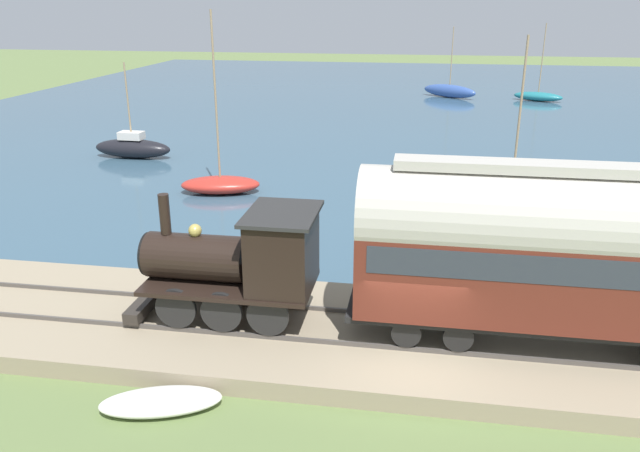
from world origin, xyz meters
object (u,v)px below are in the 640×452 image
object	(u,v)px
sailboat_teal	(538,96)
sailboat_red	(220,184)
steam_locomotive	(243,258)
beached_dinghy	(161,402)
sailboat_black	(133,147)
sailboat_blue	(449,91)
passenger_coach	(560,248)
sailboat_yellow	(510,200)

from	to	relation	value
sailboat_teal	sailboat_red	world-z (taller)	sailboat_red
steam_locomotive	beached_dinghy	bearing A→B (deg)	164.09
sailboat_black	beached_dinghy	xyz separation A→B (m)	(-23.04, -11.48, -0.42)
sailboat_blue	sailboat_red	distance (m)	36.59
steam_locomotive	passenger_coach	size ratio (longest dim) A/B	0.50
sailboat_teal	sailboat_red	bearing A→B (deg)	171.39
sailboat_yellow	beached_dinghy	size ratio (longest dim) A/B	2.55
sailboat_blue	beached_dinghy	distance (m)	52.05
sailboat_yellow	sailboat_teal	xyz separation A→B (m)	(34.93, -6.64, -0.28)
passenger_coach	sailboat_yellow	size ratio (longest dim) A/B	1.36
sailboat_yellow	beached_dinghy	xyz separation A→B (m)	(-15.56, 9.58, -0.53)
steam_locomotive	sailboat_yellow	xyz separation A→B (m)	(11.95, -8.55, -1.64)
passenger_coach	sailboat_black	bearing A→B (deg)	46.66
sailboat_yellow	sailboat_black	bearing A→B (deg)	77.80
sailboat_black	sailboat_blue	bearing A→B (deg)	-33.32
sailboat_blue	sailboat_red	size ratio (longest dim) A/B	0.77
sailboat_black	sailboat_red	bearing A→B (deg)	-128.39
sailboat_black	beached_dinghy	distance (m)	25.75
sailboat_blue	steam_locomotive	bearing A→B (deg)	-154.79
sailboat_red	passenger_coach	bearing A→B (deg)	-147.12
steam_locomotive	beached_dinghy	world-z (taller)	steam_locomotive
steam_locomotive	sailboat_blue	world-z (taller)	sailboat_blue
sailboat_black	sailboat_red	size ratio (longest dim) A/B	0.65
sailboat_blue	sailboat_yellow	distance (m)	35.90
sailboat_yellow	sailboat_black	world-z (taller)	sailboat_yellow
sailboat_yellow	sailboat_black	size ratio (longest dim) A/B	1.37
sailboat_teal	beached_dinghy	distance (m)	53.03
steam_locomotive	passenger_coach	xyz separation A→B (m)	(0.00, -8.09, 0.82)
steam_locomotive	sailboat_blue	size ratio (longest dim) A/B	0.78
sailboat_teal	sailboat_yellow	bearing A→B (deg)	-168.33
passenger_coach	sailboat_red	xyz separation A→B (m)	(13.26, 13.13, -2.73)
steam_locomotive	sailboat_yellow	size ratio (longest dim) A/B	0.68
sailboat_blue	sailboat_yellow	world-z (taller)	sailboat_yellow
steam_locomotive	sailboat_blue	bearing A→B (deg)	-8.34
sailboat_red	sailboat_blue	bearing A→B (deg)	-31.07
sailboat_yellow	sailboat_red	size ratio (longest dim) A/B	0.89
sailboat_yellow	sailboat_black	xyz separation A→B (m)	(7.48, 21.06, -0.11)
passenger_coach	beached_dinghy	size ratio (longest dim) A/B	3.46
passenger_coach	sailboat_red	distance (m)	18.86
passenger_coach	sailboat_blue	bearing A→B (deg)	1.29
steam_locomotive	sailboat_black	bearing A→B (deg)	32.76
sailboat_blue	sailboat_black	distance (m)	34.44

